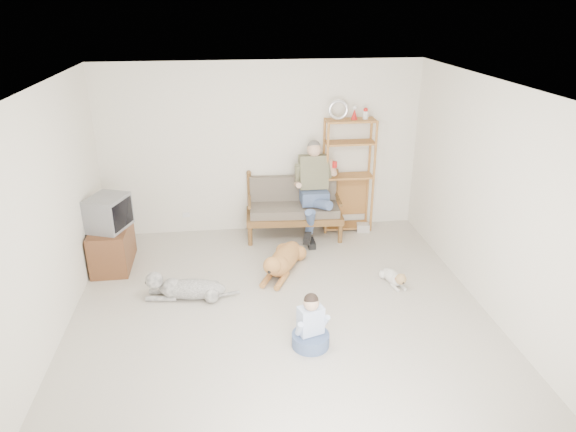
{
  "coord_description": "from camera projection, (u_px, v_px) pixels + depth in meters",
  "views": [
    {
      "loc": [
        -0.57,
        -5.06,
        3.52
      ],
      "look_at": [
        0.2,
        1.0,
        0.93
      ],
      "focal_mm": 32.0,
      "sensor_mm": 36.0,
      "label": 1
    }
  ],
  "objects": [
    {
      "name": "wall_right",
      "position": [
        500.0,
        206.0,
        5.82
      ],
      "size": [
        0.0,
        5.5,
        5.5
      ],
      "primitive_type": "plane",
      "rotation": [
        1.57,
        0.0,
        -1.57
      ],
      "color": "silver",
      "rests_on": "ground"
    },
    {
      "name": "shaggy_dog",
      "position": [
        184.0,
        288.0,
        6.5
      ],
      "size": [
        1.24,
        0.39,
        0.37
      ],
      "rotation": [
        0.0,
        0.0,
        -1.7
      ],
      "color": "silver",
      "rests_on": "ground"
    },
    {
      "name": "floor",
      "position": [
        282.0,
        322.0,
        6.06
      ],
      "size": [
        5.5,
        5.5,
        0.0
      ],
      "primitive_type": "plane",
      "color": "beige",
      "rests_on": "ground"
    },
    {
      "name": "wall_back",
      "position": [
        262.0,
        149.0,
        8.04
      ],
      "size": [
        5.0,
        0.0,
        5.0
      ],
      "primitive_type": "plane",
      "rotation": [
        1.57,
        0.0,
        0.0
      ],
      "color": "silver",
      "rests_on": "ground"
    },
    {
      "name": "tv_stand",
      "position": [
        112.0,
        246.0,
        7.25
      ],
      "size": [
        0.51,
        0.91,
        0.6
      ],
      "rotation": [
        0.0,
        0.0,
        0.01
      ],
      "color": "brown",
      "rests_on": "ground"
    },
    {
      "name": "child",
      "position": [
        311.0,
        327.0,
        5.57
      ],
      "size": [
        0.41,
        0.41,
        0.65
      ],
      "rotation": [
        0.0,
        0.0,
        0.31
      ],
      "color": "#4C5D8C",
      "rests_on": "ground"
    },
    {
      "name": "man",
      "position": [
        314.0,
        197.0,
        7.92
      ],
      "size": [
        0.58,
        0.83,
        1.35
      ],
      "color": "#4C5D8C",
      "rests_on": "loveseat"
    },
    {
      "name": "ceiling",
      "position": [
        281.0,
        90.0,
        5.01
      ],
      "size": [
        5.5,
        5.5,
        0.0
      ],
      "primitive_type": "plane",
      "rotation": [
        3.14,
        0.0,
        0.0
      ],
      "color": "white",
      "rests_on": "ground"
    },
    {
      "name": "wall_left",
      "position": [
        39.0,
        229.0,
        5.24
      ],
      "size": [
        0.0,
        5.5,
        5.5
      ],
      "primitive_type": "plane",
      "rotation": [
        1.57,
        0.0,
        1.57
      ],
      "color": "silver",
      "rests_on": "ground"
    },
    {
      "name": "loveseat",
      "position": [
        293.0,
        206.0,
        8.15
      ],
      "size": [
        1.54,
        0.79,
        0.95
      ],
      "rotation": [
        0.0,
        0.0,
        -0.06
      ],
      "color": "brown",
      "rests_on": "ground"
    },
    {
      "name": "wall_outlet",
      "position": [
        186.0,
        215.0,
        8.3
      ],
      "size": [
        0.12,
        0.02,
        0.08
      ],
      "primitive_type": "cube",
      "color": "silver",
      "rests_on": "ground"
    },
    {
      "name": "golden_retriever",
      "position": [
        282.0,
        260.0,
        7.13
      ],
      "size": [
        0.72,
        1.3,
        0.42
      ],
      "rotation": [
        0.0,
        0.0,
        -0.44
      ],
      "color": "#C38943",
      "rests_on": "ground"
    },
    {
      "name": "terrier",
      "position": [
        394.0,
        278.0,
        6.83
      ],
      "size": [
        0.26,
        0.61,
        0.23
      ],
      "rotation": [
        0.0,
        0.0,
        0.2
      ],
      "color": "silver",
      "rests_on": "ground"
    },
    {
      "name": "etagere",
      "position": [
        348.0,
        175.0,
        8.18
      ],
      "size": [
        0.81,
        0.36,
        2.13
      ],
      "color": "#BA7D3A",
      "rests_on": "ground"
    },
    {
      "name": "wall_front",
      "position": [
        335.0,
        399.0,
        3.02
      ],
      "size": [
        5.0,
        0.0,
        5.0
      ],
      "primitive_type": "plane",
      "rotation": [
        -1.57,
        0.0,
        0.0
      ],
      "color": "silver",
      "rests_on": "ground"
    },
    {
      "name": "book_stack",
      "position": [
        363.0,
        227.0,
        8.41
      ],
      "size": [
        0.22,
        0.18,
        0.13
      ],
      "primitive_type": "cube",
      "rotation": [
        0.0,
        0.0,
        -0.17
      ],
      "color": "beige",
      "rests_on": "ground"
    },
    {
      "name": "crt_tv",
      "position": [
        109.0,
        213.0,
        7.0
      ],
      "size": [
        0.61,
        0.67,
        0.46
      ],
      "rotation": [
        0.0,
        0.0,
        -0.36
      ],
      "color": "slate",
      "rests_on": "tv_stand"
    }
  ]
}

